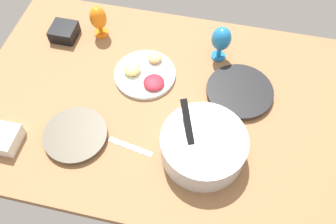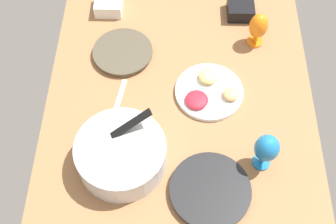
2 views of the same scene
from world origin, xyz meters
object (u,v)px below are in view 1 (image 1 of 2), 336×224
at_px(hurricane_glass_blue, 221,40).
at_px(square_bowl_black, 64,31).
at_px(mixing_bowl, 203,146).
at_px(hurricane_glass_orange, 98,19).
at_px(dinner_plate_left, 240,92).
at_px(fruit_platter, 145,73).
at_px(square_bowl_white, 3,138).
at_px(dinner_plate_right, 76,135).

distance_m(hurricane_glass_blue, square_bowl_black, 0.73).
xyz_separation_m(mixing_bowl, hurricane_glass_blue, (0.01, -0.49, 0.05)).
bearing_deg(hurricane_glass_orange, square_bowl_black, 18.13).
bearing_deg(square_bowl_black, dinner_plate_left, 169.57).
bearing_deg(fruit_platter, hurricane_glass_blue, -148.91).
bearing_deg(hurricane_glass_orange, mixing_bowl, 137.87).
height_order(fruit_platter, square_bowl_white, square_bowl_white).
bearing_deg(hurricane_glass_blue, hurricane_glass_orange, -2.31).
relative_size(dinner_plate_left, fruit_platter, 1.05).
relative_size(dinner_plate_right, square_bowl_white, 2.12).
relative_size(square_bowl_white, square_bowl_black, 1.03).
bearing_deg(square_bowl_black, dinner_plate_right, 115.83).
xyz_separation_m(hurricane_glass_orange, hurricane_glass_blue, (-0.56, 0.02, 0.02)).
bearing_deg(dinner_plate_left, mixing_bowl, 70.77).
relative_size(mixing_bowl, hurricane_glass_orange, 1.99).
relative_size(mixing_bowl, square_bowl_black, 2.77).
distance_m(square_bowl_white, square_bowl_black, 0.58).
height_order(dinner_plate_left, mixing_bowl, mixing_bowl).
distance_m(fruit_platter, hurricane_glass_orange, 0.34).
xyz_separation_m(mixing_bowl, square_bowl_black, (0.73, -0.46, -0.03)).
bearing_deg(mixing_bowl, square_bowl_black, -32.32).
distance_m(mixing_bowl, square_bowl_white, 0.76).
distance_m(dinner_plate_left, hurricane_glass_blue, 0.24).
bearing_deg(mixing_bowl, hurricane_glass_orange, -42.13).
bearing_deg(mixing_bowl, dinner_plate_left, -109.23).
xyz_separation_m(dinner_plate_left, hurricane_glass_orange, (0.68, -0.21, 0.08)).
distance_m(mixing_bowl, hurricane_glass_blue, 0.50).
height_order(dinner_plate_right, square_bowl_white, square_bowl_white).
height_order(dinner_plate_left, square_bowl_white, square_bowl_white).
distance_m(dinner_plate_right, hurricane_glass_orange, 0.57).
xyz_separation_m(dinner_plate_left, dinner_plate_right, (0.60, 0.35, -0.00)).
bearing_deg(square_bowl_white, dinner_plate_left, -153.48).
xyz_separation_m(mixing_bowl, square_bowl_white, (0.75, 0.12, -0.03)).
bearing_deg(dinner_plate_left, hurricane_glass_orange, -17.01).
relative_size(mixing_bowl, hurricane_glass_blue, 1.83).
bearing_deg(dinner_plate_left, dinner_plate_right, 30.02).
bearing_deg(dinner_plate_right, hurricane_glass_orange, -81.72).
height_order(dinner_plate_left, dinner_plate_right, same).
bearing_deg(mixing_bowl, square_bowl_white, 8.95).
distance_m(dinner_plate_right, mixing_bowl, 0.50).
relative_size(hurricane_glass_blue, square_bowl_black, 1.51).
height_order(dinner_plate_left, fruit_platter, fruit_platter).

